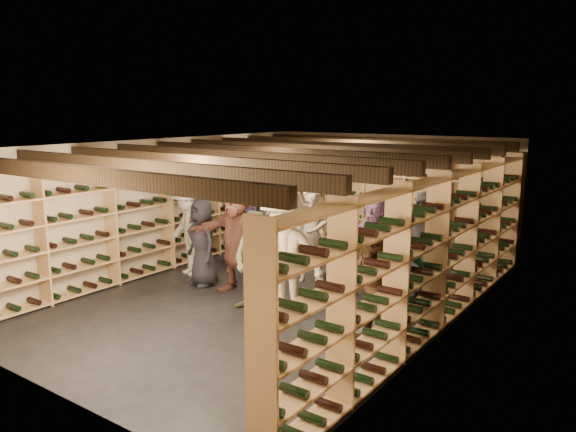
# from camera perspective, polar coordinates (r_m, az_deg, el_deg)

# --- Properties ---
(ground) EXTENTS (8.00, 8.00, 0.00)m
(ground) POSITION_cam_1_polar(r_m,az_deg,el_deg) (9.18, -0.85, -7.81)
(ground) COLOR black
(ground) RESTS_ON ground
(walls) EXTENTS (5.52, 8.02, 2.40)m
(walls) POSITION_cam_1_polar(r_m,az_deg,el_deg) (8.87, -0.87, -0.44)
(walls) COLOR beige
(walls) RESTS_ON ground
(ceiling) EXTENTS (5.50, 8.00, 0.01)m
(ceiling) POSITION_cam_1_polar(r_m,az_deg,el_deg) (8.71, -0.90, 7.32)
(ceiling) COLOR beige
(ceiling) RESTS_ON walls
(ceiling_joists) EXTENTS (5.40, 7.12, 0.18)m
(ceiling_joists) POSITION_cam_1_polar(r_m,az_deg,el_deg) (8.72, -0.89, 6.40)
(ceiling_joists) COLOR black
(ceiling_joists) RESTS_ON ground
(wine_rack_left) EXTENTS (0.32, 7.50, 2.15)m
(wine_rack_left) POSITION_cam_1_polar(r_m,az_deg,el_deg) (10.59, -12.16, 0.48)
(wine_rack_left) COLOR tan
(wine_rack_left) RESTS_ON ground
(wine_rack_right) EXTENTS (0.32, 7.50, 2.15)m
(wine_rack_right) POSITION_cam_1_polar(r_m,az_deg,el_deg) (7.70, 14.78, -3.52)
(wine_rack_right) COLOR tan
(wine_rack_right) RESTS_ON ground
(wine_rack_back) EXTENTS (4.70, 0.30, 2.15)m
(wine_rack_back) POSITION_cam_1_polar(r_m,az_deg,el_deg) (12.14, 9.88, 1.88)
(wine_rack_back) COLOR tan
(wine_rack_back) RESTS_ON ground
(crate_stack_left) EXTENTS (0.52, 0.36, 0.85)m
(crate_stack_left) POSITION_cam_1_polar(r_m,az_deg,el_deg) (11.28, 2.08, -2.01)
(crate_stack_left) COLOR tan
(crate_stack_left) RESTS_ON ground
(crate_stack_right) EXTENTS (0.58, 0.48, 0.68)m
(crate_stack_right) POSITION_cam_1_polar(r_m,az_deg,el_deg) (10.38, 6.17, -3.70)
(crate_stack_right) COLOR tan
(crate_stack_right) RESTS_ON ground
(crate_loose) EXTENTS (0.59, 0.49, 0.17)m
(crate_loose) POSITION_cam_1_polar(r_m,az_deg,el_deg) (10.59, 12.49, -5.03)
(crate_loose) COLOR tan
(crate_loose) RESTS_ON ground
(person_0) EXTENTS (0.83, 0.68, 1.48)m
(person_0) POSITION_cam_1_polar(r_m,az_deg,el_deg) (9.50, -8.67, -2.66)
(person_0) COLOR black
(person_0) RESTS_ON ground
(person_1) EXTENTS (0.71, 0.51, 1.79)m
(person_1) POSITION_cam_1_polar(r_m,az_deg,el_deg) (9.31, -2.27, -1.82)
(person_1) COLOR black
(person_1) RESTS_ON ground
(person_2) EXTENTS (0.79, 0.64, 1.50)m
(person_2) POSITION_cam_1_polar(r_m,az_deg,el_deg) (8.17, -3.29, -4.70)
(person_2) COLOR brown
(person_2) RESTS_ON ground
(person_3) EXTENTS (1.30, 0.88, 1.87)m
(person_3) POSITION_cam_1_polar(r_m,az_deg,el_deg) (7.77, -0.32, -4.07)
(person_3) COLOR #C2B093
(person_3) RESTS_ON ground
(person_4) EXTENTS (1.03, 0.68, 1.63)m
(person_4) POSITION_cam_1_polar(r_m,az_deg,el_deg) (7.45, 10.46, -5.90)
(person_4) COLOR #258772
(person_4) RESTS_ON ground
(person_5) EXTENTS (1.72, 0.63, 1.82)m
(person_5) POSITION_cam_1_polar(r_m,az_deg,el_deg) (9.02, -5.15, -2.17)
(person_5) COLOR brown
(person_5) RESTS_ON ground
(person_6) EXTENTS (1.05, 0.87, 1.83)m
(person_6) POSITION_cam_1_polar(r_m,az_deg,el_deg) (10.72, -3.84, -0.04)
(person_6) COLOR #211B46
(person_6) RESTS_ON ground
(person_7) EXTENTS (0.70, 0.56, 1.66)m
(person_7) POSITION_cam_1_polar(r_m,az_deg,el_deg) (9.53, 2.40, -1.92)
(person_7) COLOR gray
(person_7) RESTS_ON ground
(person_8) EXTENTS (0.91, 0.82, 1.52)m
(person_8) POSITION_cam_1_polar(r_m,az_deg,el_deg) (6.99, 8.52, -7.41)
(person_8) COLOR #442917
(person_8) RESTS_ON ground
(person_9) EXTENTS (1.16, 0.84, 1.62)m
(person_9) POSITION_cam_1_polar(r_m,az_deg,el_deg) (10.16, -10.09, -1.39)
(person_9) COLOR #BAB8A9
(person_9) RESTS_ON ground
(person_10) EXTENTS (0.98, 0.42, 1.66)m
(person_10) POSITION_cam_1_polar(r_m,az_deg,el_deg) (9.84, 5.07, -1.55)
(person_10) COLOR #294E3E
(person_10) RESTS_ON ground
(person_11) EXTENTS (1.43, 0.46, 1.54)m
(person_11) POSITION_cam_1_polar(r_m,az_deg,el_deg) (9.53, 8.79, -2.42)
(person_11) COLOR #916194
(person_11) RESTS_ON ground
(person_12) EXTENTS (0.96, 0.81, 1.68)m
(person_12) POSITION_cam_1_polar(r_m,az_deg,el_deg) (9.16, 13.73, -2.71)
(person_12) COLOR #2E2C31
(person_12) RESTS_ON ground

